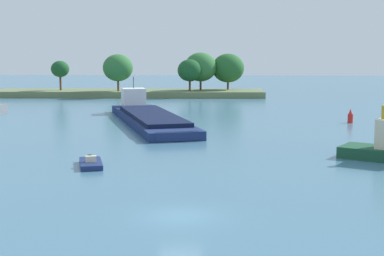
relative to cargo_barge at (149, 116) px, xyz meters
The scene contains 5 objects.
ground_plane 44.73m from the cargo_barge, 81.81° to the right, with size 400.00×400.00×0.00m, color teal.
treeline_island 46.62m from the cargo_barge, 93.54° to the left, with size 57.30×11.87×9.29m.
cargo_barge is the anchor object (origin of this frame).
small_motorboat 29.71m from the cargo_barge, 93.56° to the right, with size 2.78×4.80×0.93m.
channel_buoy_red 27.02m from the cargo_barge, ahead, with size 0.70×0.70×1.90m.
Camera 1 is at (1.59, -32.71, 9.54)m, focal length 54.22 mm.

